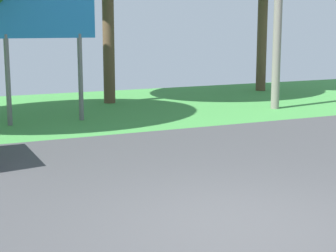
% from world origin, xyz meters
% --- Properties ---
extents(ground_plane, '(40.00, 22.00, 0.20)m').
position_xyz_m(ground_plane, '(0.00, 2.95, -0.05)').
color(ground_plane, '#424244').
extents(roadside_billboard, '(2.60, 0.12, 3.50)m').
position_xyz_m(roadside_billboard, '(-0.53, 8.17, 2.55)').
color(roadside_billboard, slate).
rests_on(roadside_billboard, ground_plane).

